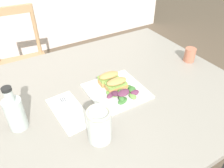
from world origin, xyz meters
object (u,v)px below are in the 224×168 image
object	(u,v)px
dining_table	(104,111)
sandwich_half_back	(109,78)
sandwich_half_front	(117,84)
bottle_cold_brew	(16,115)
plate_lunch	(116,91)
fork_on_napkin	(68,108)
cup_extra_side	(190,55)
mason_jar_iced_tea	(99,126)
chair_wooden_far	(23,65)

from	to	relation	value
dining_table	sandwich_half_back	bearing A→B (deg)	41.04
sandwich_half_front	bottle_cold_brew	size ratio (longest dim) A/B	0.53
plate_lunch	bottle_cold_brew	distance (m)	0.44
sandwich_half_back	fork_on_napkin	bearing A→B (deg)	-165.18
bottle_cold_brew	cup_extra_side	bearing A→B (deg)	1.44
sandwich_half_front	fork_on_napkin	world-z (taller)	sandwich_half_front
dining_table	mason_jar_iced_tea	world-z (taller)	mason_jar_iced_tea
plate_lunch	bottle_cold_brew	xyz separation A→B (m)	(-0.44, 0.01, 0.06)
chair_wooden_far	plate_lunch	xyz separation A→B (m)	(0.28, -0.99, 0.30)
chair_wooden_far	mason_jar_iced_tea	xyz separation A→B (m)	(0.09, -1.19, 0.35)
sandwich_half_back	sandwich_half_front	bearing A→B (deg)	-84.11
plate_lunch	bottle_cold_brew	size ratio (longest dim) A/B	1.33
chair_wooden_far	sandwich_half_back	distance (m)	1.01
bottle_cold_brew	sandwich_half_front	bearing A→B (deg)	0.01
dining_table	plate_lunch	distance (m)	0.13
chair_wooden_far	fork_on_napkin	world-z (taller)	chair_wooden_far
chair_wooden_far	plate_lunch	distance (m)	1.07
sandwich_half_back	bottle_cold_brew	world-z (taller)	bottle_cold_brew
sandwich_half_back	cup_extra_side	size ratio (longest dim) A/B	1.31
plate_lunch	dining_table	bearing A→B (deg)	158.76
cup_extra_side	bottle_cold_brew	bearing A→B (deg)	-178.56
chair_wooden_far	fork_on_napkin	distance (m)	1.03
plate_lunch	fork_on_napkin	world-z (taller)	plate_lunch
bottle_cold_brew	cup_extra_side	world-z (taller)	bottle_cold_brew
sandwich_half_front	bottle_cold_brew	world-z (taller)	bottle_cold_brew
sandwich_half_front	sandwich_half_back	distance (m)	0.06
plate_lunch	cup_extra_side	size ratio (longest dim) A/B	3.27
chair_wooden_far	sandwich_half_front	bearing A→B (deg)	-73.76
dining_table	fork_on_napkin	size ratio (longest dim) A/B	6.97
sandwich_half_front	sandwich_half_back	xyz separation A→B (m)	(-0.01, 0.06, 0.00)
plate_lunch	mason_jar_iced_tea	xyz separation A→B (m)	(-0.19, -0.20, 0.06)
bottle_cold_brew	sandwich_half_back	bearing A→B (deg)	7.91
bottle_cold_brew	plate_lunch	bearing A→B (deg)	-1.15
sandwich_half_front	chair_wooden_far	bearing A→B (deg)	106.24
fork_on_napkin	plate_lunch	bearing A→B (deg)	-1.45
sandwich_half_front	fork_on_napkin	distance (m)	0.25
sandwich_half_front	cup_extra_side	bearing A→B (deg)	2.72
cup_extra_side	plate_lunch	bearing A→B (deg)	-176.30
dining_table	fork_on_napkin	world-z (taller)	fork_on_napkin
chair_wooden_far	fork_on_napkin	bearing A→B (deg)	-87.69
fork_on_napkin	mason_jar_iced_tea	bearing A→B (deg)	-77.23
chair_wooden_far	bottle_cold_brew	world-z (taller)	bottle_cold_brew
dining_table	fork_on_napkin	distance (m)	0.22
chair_wooden_far	cup_extra_side	bearing A→B (deg)	-50.76
plate_lunch	sandwich_half_back	world-z (taller)	sandwich_half_back
plate_lunch	sandwich_half_back	bearing A→B (deg)	90.17
sandwich_half_back	mason_jar_iced_tea	world-z (taller)	mason_jar_iced_tea
bottle_cold_brew	cup_extra_side	size ratio (longest dim) A/B	2.46
sandwich_half_front	bottle_cold_brew	bearing A→B (deg)	-179.99
plate_lunch	bottle_cold_brew	bearing A→B (deg)	178.85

